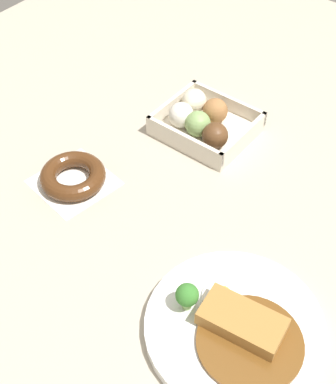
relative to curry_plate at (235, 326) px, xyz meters
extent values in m
plane|color=#B2A893|center=(-0.17, 0.16, -0.01)|extent=(1.60, 1.60, 0.00)
cylinder|color=white|center=(0.00, 0.00, -0.01)|extent=(0.26, 0.26, 0.02)
cylinder|color=brown|center=(0.03, -0.01, 0.01)|extent=(0.15, 0.15, 0.01)
cube|color=#A87538|center=(0.01, 0.00, 0.02)|extent=(0.12, 0.07, 0.02)
cylinder|color=white|center=(-0.04, 0.02, 0.01)|extent=(0.06, 0.06, 0.00)
ellipsoid|color=yellow|center=(-0.04, 0.02, 0.02)|extent=(0.03, 0.03, 0.01)
cylinder|color=#8CB766|center=(-0.07, -0.02, 0.01)|extent=(0.01, 0.01, 0.02)
sphere|color=#387A2D|center=(-0.07, -0.02, 0.03)|extent=(0.03, 0.03, 0.03)
cube|color=beige|center=(-0.28, 0.33, -0.01)|extent=(0.17, 0.15, 0.01)
cube|color=beige|center=(-0.37, 0.33, 0.01)|extent=(0.01, 0.15, 0.03)
cube|color=beige|center=(-0.20, 0.33, 0.01)|extent=(0.01, 0.15, 0.03)
cube|color=beige|center=(-0.28, 0.26, 0.01)|extent=(0.17, 0.01, 0.03)
cube|color=beige|center=(-0.28, 0.40, 0.01)|extent=(0.17, 0.01, 0.03)
sphere|color=silver|center=(-0.33, 0.31, 0.02)|extent=(0.05, 0.05, 0.05)
sphere|color=#84A860|center=(-0.29, 0.30, 0.02)|extent=(0.05, 0.05, 0.05)
sphere|color=brown|center=(-0.24, 0.30, 0.02)|extent=(0.05, 0.05, 0.05)
sphere|color=#EFE5C6|center=(-0.33, 0.36, 0.02)|extent=(0.05, 0.05, 0.05)
sphere|color=#9E6B3D|center=(-0.28, 0.36, 0.02)|extent=(0.05, 0.05, 0.05)
cube|color=white|center=(-0.39, 0.07, -0.01)|extent=(0.15, 0.15, 0.00)
torus|color=#4C2B14|center=(-0.39, 0.07, 0.00)|extent=(0.12, 0.12, 0.03)
camera|label=1|loc=(0.17, -0.37, 0.69)|focal=51.64mm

